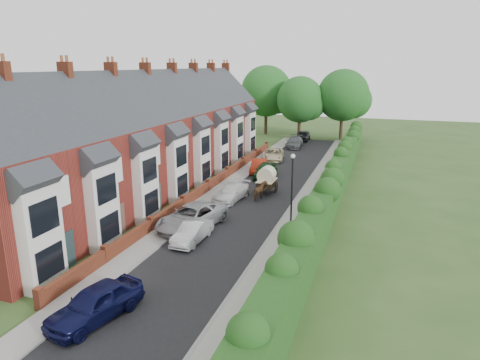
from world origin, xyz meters
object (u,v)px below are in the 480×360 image
(car_silver_b, at_px, (192,217))
(car_white, at_px, (231,192))
(car_grey, at_px, (294,142))
(car_red, at_px, (259,166))
(car_beige, at_px, (273,154))
(car_black, at_px, (303,136))
(lamppost, at_px, (292,181))
(horse_cart, at_px, (267,178))
(horse, at_px, (261,191))
(car_navy, at_px, (95,303))
(car_green, at_px, (266,170))
(car_silver_a, at_px, (192,232))

(car_silver_b, xyz_separation_m, car_white, (0.45, 6.77, -0.15))
(car_silver_b, distance_m, car_grey, 31.46)
(car_red, bearing_deg, car_beige, 81.12)
(car_black, bearing_deg, car_beige, -95.16)
(lamppost, distance_m, car_beige, 21.49)
(car_black, relative_size, horse_cart, 1.31)
(horse, bearing_deg, lamppost, 130.66)
(car_white, xyz_separation_m, car_black, (0.45, 30.28, 0.09))
(car_navy, distance_m, horse_cart, 20.95)
(car_navy, bearing_deg, car_green, 103.20)
(lamppost, height_order, horse_cart, lamppost)
(car_white, distance_m, horse_cart, 3.63)
(car_black, distance_m, horse_cart, 27.64)
(horse_cart, bearing_deg, car_black, 93.85)
(lamppost, distance_m, car_red, 15.79)
(car_navy, xyz_separation_m, car_green, (0.68, 26.00, -0.03))
(car_white, bearing_deg, car_black, 96.28)
(horse, bearing_deg, car_green, -72.94)
(car_white, relative_size, car_green, 1.02)
(car_silver_a, xyz_separation_m, car_beige, (-1.01, 24.95, 0.04))
(lamppost, height_order, car_white, lamppost)
(car_silver_a, distance_m, horse_cart, 11.78)
(lamppost, xyz_separation_m, horse, (-3.64, 5.10, -2.54))
(lamppost, relative_size, car_silver_b, 0.89)
(car_beige, bearing_deg, car_silver_a, -98.21)
(car_beige, bearing_deg, car_red, -100.52)
(horse, bearing_deg, car_silver_a, 84.92)
(lamppost, relative_size, car_red, 1.25)
(car_black, xyz_separation_m, horse_cart, (1.86, -27.57, 0.63))
(car_navy, height_order, car_red, car_navy)
(car_white, relative_size, car_beige, 0.92)
(car_silver_b, distance_m, horse, 8.04)
(car_white, bearing_deg, car_red, 99.75)
(car_silver_b, distance_m, car_black, 37.06)
(car_silver_a, distance_m, car_beige, 24.97)
(lamppost, height_order, car_beige, lamppost)
(car_black, height_order, horse_cart, horse_cart)
(car_silver_b, xyz_separation_m, car_black, (0.90, 37.05, -0.06))
(car_silver_b, bearing_deg, car_green, 97.93)
(car_silver_b, distance_m, car_beige, 22.80)
(car_green, bearing_deg, car_silver_a, -92.61)
(car_grey, height_order, horse, horse)
(car_silver_b, bearing_deg, horse_cart, 86.62)
(car_beige, distance_m, car_grey, 8.69)
(car_silver_a, relative_size, car_red, 0.93)
(car_silver_b, bearing_deg, car_grey, 101.50)
(lamppost, xyz_separation_m, car_silver_a, (-5.39, -4.60, -2.66))
(car_green, bearing_deg, car_navy, -93.26)
(car_navy, height_order, car_white, car_navy)
(car_white, xyz_separation_m, car_red, (-0.45, 9.88, 0.03))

